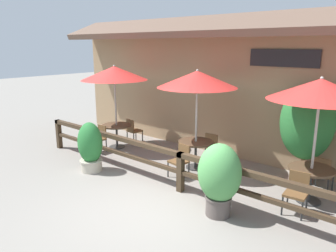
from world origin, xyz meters
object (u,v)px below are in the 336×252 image
(dining_table_near, at_px, (117,129))
(dining_table_middle, at_px, (196,146))
(potted_plant_tall_tropical, at_px, (307,124))
(dining_table_far, at_px, (311,175))
(chair_middle_streetside, at_px, (180,159))
(potted_plant_small_flowering, at_px, (90,147))
(chair_near_wallside, at_px, (133,130))
(patio_umbrella_near, at_px, (114,73))
(potted_plant_corner_fern, at_px, (219,177))
(patio_umbrella_far, at_px, (321,89))
(chair_far_streetside, at_px, (297,191))
(chair_middle_wallside, at_px, (213,146))
(chair_far_wallside, at_px, (322,172))
(chair_near_streetside, at_px, (99,137))
(patio_umbrella_middle, at_px, (197,79))

(dining_table_near, xyz_separation_m, dining_table_middle, (3.11, 0.17, 0.00))
(potted_plant_tall_tropical, bearing_deg, dining_table_far, -64.20)
(chair_middle_streetside, distance_m, potted_plant_tall_tropical, 3.22)
(potted_plant_small_flowering, bearing_deg, chair_near_wallside, 111.80)
(patio_umbrella_near, xyz_separation_m, chair_near_wallside, (0.07, 0.68, -1.98))
(dining_table_far, height_order, potted_plant_corner_fern, potted_plant_corner_fern)
(patio_umbrella_far, height_order, potted_plant_corner_fern, patio_umbrella_far)
(patio_umbrella_near, bearing_deg, chair_far_streetside, -5.21)
(chair_near_wallside, relative_size, chair_middle_wallside, 1.00)
(patio_umbrella_near, height_order, dining_table_far, patio_umbrella_near)
(chair_far_streetside, distance_m, potted_plant_small_flowering, 5.21)
(dining_table_near, xyz_separation_m, patio_umbrella_far, (6.18, 0.13, 1.84))
(chair_far_wallside, bearing_deg, potted_plant_small_flowering, 28.86)
(dining_table_middle, height_order, potted_plant_small_flowering, potted_plant_small_flowering)
(patio_umbrella_near, height_order, potted_plant_corner_fern, patio_umbrella_near)
(patio_umbrella_far, distance_m, potted_plant_tall_tropical, 1.57)
(chair_far_streetside, bearing_deg, chair_middle_streetside, 175.62)
(dining_table_far, bearing_deg, chair_middle_wallside, 164.89)
(patio_umbrella_near, bearing_deg, chair_far_wallside, 7.52)
(potted_plant_corner_fern, relative_size, potted_plant_tall_tropical, 0.61)
(chair_near_streetside, bearing_deg, chair_far_streetside, 2.57)
(chair_near_wallside, xyz_separation_m, potted_plant_tall_tropical, (5.58, 0.53, 0.98))
(patio_umbrella_far, bearing_deg, patio_umbrella_middle, 179.36)
(patio_umbrella_middle, relative_size, potted_plant_small_flowering, 2.01)
(chair_middle_wallside, xyz_separation_m, patio_umbrella_far, (3.00, -0.81, 1.98))
(chair_near_streetside, distance_m, patio_umbrella_middle, 3.83)
(chair_far_streetside, bearing_deg, chair_near_streetside, 175.76)
(potted_plant_tall_tropical, bearing_deg, dining_table_middle, -157.64)
(patio_umbrella_far, bearing_deg, dining_table_far, -135.00)
(chair_middle_streetside, relative_size, potted_plant_small_flowering, 0.63)
(chair_middle_wallside, xyz_separation_m, potted_plant_small_flowering, (-2.10, -2.79, 0.20))
(patio_umbrella_far, relative_size, chair_far_wallside, 3.18)
(chair_near_streetside, height_order, chair_far_streetside, same)
(chair_near_wallside, relative_size, potted_plant_corner_fern, 0.57)
(chair_near_wallside, relative_size, patio_umbrella_far, 0.31)
(chair_near_wallside, distance_m, dining_table_far, 6.13)
(chair_near_wallside, distance_m, dining_table_middle, 3.08)
(dining_table_near, height_order, dining_table_far, same)
(chair_middle_streetside, xyz_separation_m, patio_umbrella_far, (2.99, 0.74, 1.98))
(dining_table_far, bearing_deg, potted_plant_corner_fern, -123.80)
(chair_near_streetside, distance_m, potted_plant_tall_tropical, 6.10)
(chair_near_wallside, relative_size, chair_far_wallside, 1.00)
(patio_umbrella_near, xyz_separation_m, chair_near_streetside, (-0.06, -0.68, -1.98))
(chair_middle_wallside, xyz_separation_m, chair_far_streetside, (2.95, -1.50, 0.00))
(patio_umbrella_middle, distance_m, dining_table_middle, 1.84)
(dining_table_middle, relative_size, chair_middle_wallside, 1.13)
(chair_near_streetside, xyz_separation_m, chair_far_wallside, (6.28, 1.50, 0.00))
(dining_table_far, distance_m, potted_plant_corner_fern, 2.15)
(dining_table_near, relative_size, chair_far_wallside, 1.13)
(dining_table_near, bearing_deg, dining_table_far, 1.22)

